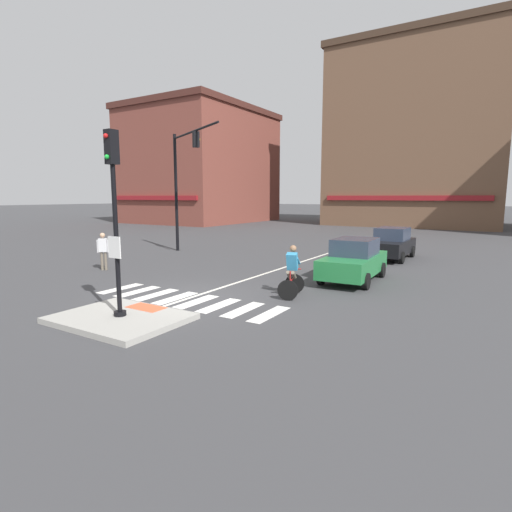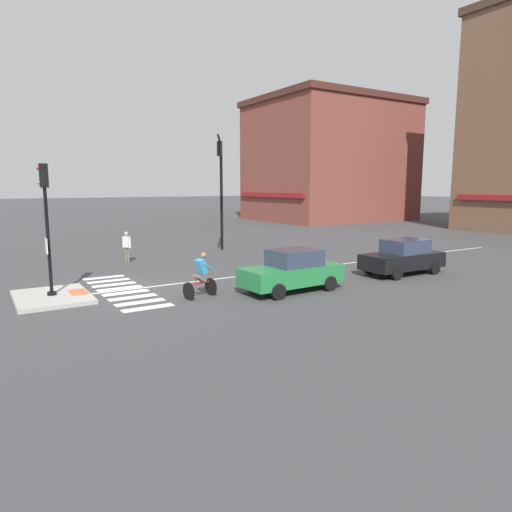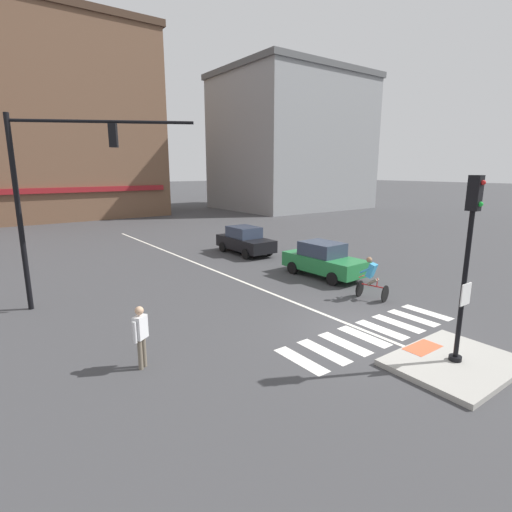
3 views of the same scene
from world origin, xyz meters
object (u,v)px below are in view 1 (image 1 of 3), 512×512
Objects in this scene: signal_pole at (114,207)px; car_green_eastbound_mid at (354,260)px; car_black_eastbound_far at (391,244)px; traffic_light_mast at (183,173)px; pedestrian_at_curb_left at (103,248)px; cyclist at (292,270)px.

car_green_eastbound_mid is at bearing 66.47° from signal_pole.
car_black_eastbound_far is at bearing 90.62° from car_green_eastbound_mid.
pedestrian_at_curb_left is (0.64, -6.10, -3.59)m from traffic_light_mast.
car_green_eastbound_mid is at bearing -13.20° from traffic_light_mast.
signal_pole is 1.14× the size of car_green_eastbound_mid.
car_black_eastbound_far is 2.46× the size of pedestrian_at_curb_left.
signal_pole is at bearing -113.53° from car_green_eastbound_mid.
car_black_eastbound_far is at bearing 44.66° from pedestrian_at_curb_left.
cyclist is 9.28m from pedestrian_at_curb_left.
cyclist is at bearing 0.37° from pedestrian_at_curb_left.
signal_pole is at bearing -103.46° from car_black_eastbound_far.
car_green_eastbound_mid is 1.01× the size of car_black_eastbound_far.
signal_pole is 2.84× the size of pedestrian_at_curb_left.
pedestrian_at_curb_left is (-10.15, -10.03, 0.17)m from car_black_eastbound_far.
cyclist is (-0.87, -9.97, 0.06)m from car_black_eastbound_far.
signal_pole is 8.37m from pedestrian_at_curb_left.
signal_pole reaches higher than car_black_eastbound_far.
signal_pole is 5.86m from cyclist.
cyclist reaches higher than car_green_eastbound_mid.
cyclist is (9.92, -6.04, -3.70)m from traffic_light_mast.
traffic_light_mast reaches higher than signal_pole.
pedestrian_at_curb_left is at bearing 144.54° from signal_pole.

